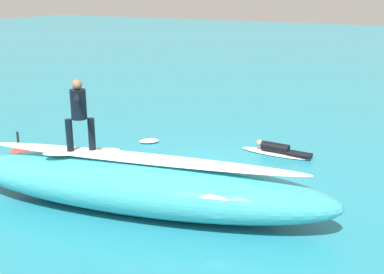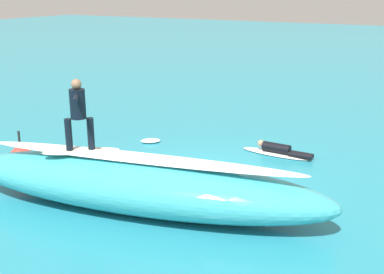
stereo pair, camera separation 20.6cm
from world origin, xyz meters
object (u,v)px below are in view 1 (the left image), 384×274
surfboard_riding (82,152)px  surfboard_paddling (275,153)px  surfer_riding (79,110)px  buoy_marker (20,159)px  surfer_paddling (279,149)px

surfboard_riding → surfboard_paddling: surfboard_riding is taller
surfboard_riding → surfer_riding: bearing=96.6°
buoy_marker → surfboard_riding: bearing=164.0°
surfboard_paddling → surfer_paddling: size_ratio=1.25×
surfer_paddling → buoy_marker: size_ratio=1.59×
surfboard_riding → buoy_marker: size_ratio=1.59×
surfer_paddling → surfboard_paddling: bearing=-0.0°
surfboard_riding → surfboard_paddling: (-2.98, -5.69, -1.29)m
surfboard_riding → buoy_marker: surfboard_riding is taller
surfboard_riding → surfboard_paddling: 6.55m
surfboard_riding → buoy_marker: 3.39m
surfboard_paddling → surfboard_riding: bearing=65.3°
surfboard_riding → surfer_riding: surfer_riding is taller
surfboard_riding → surfer_paddling: (-3.12, -5.68, -1.11)m
surfer_riding → buoy_marker: (3.12, -0.90, -2.02)m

